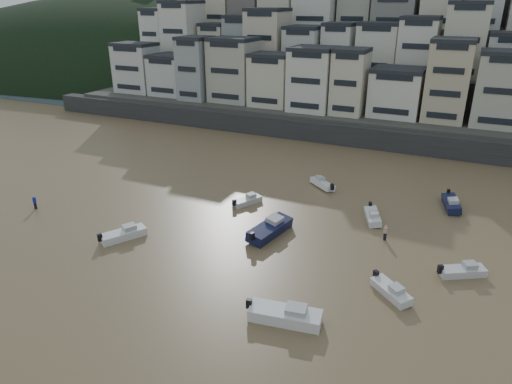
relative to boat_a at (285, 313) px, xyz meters
The scene contains 15 objects.
sea_strip 178.44m from the boat_a, 133.58° to the left, with size 340.00×340.00×0.00m, color #4E5D70.
harbor_wall 49.37m from the boat_a, 93.49° to the left, with size 140.00×3.00×3.50m, color #38383A.
hillside 89.95m from the boat_a, 88.89° to the left, with size 141.04×66.00×50.00m.
headland 160.90m from the boat_a, 132.16° to the left, with size 216.00×135.00×53.33m.
boat_a is the anchor object (origin of this frame).
boat_b 9.87m from the boat_a, 45.20° to the left, with size 4.53×1.48×1.23m, color silver, non-canonical shape.
boat_c 14.39m from the boat_a, 118.10° to the left, with size 6.80×2.23×1.85m, color #13163C, non-canonical shape.
boat_d 17.89m from the boat_a, 46.34° to the left, with size 4.58×1.50×1.25m, color silver, non-canonical shape.
boat_e 21.07m from the boat_a, 83.11° to the left, with size 4.76×1.56×1.30m, color white, non-canonical shape.
boat_f 22.78m from the boat_a, 123.41° to the left, with size 4.21×1.38×1.15m, color silver, non-canonical shape.
boat_h 28.74m from the boat_a, 101.44° to the left, with size 4.57×1.50×1.25m, color white, non-canonical shape.
boat_i 30.26m from the boat_a, 69.74° to the left, with size 5.38×1.76×1.47m, color #13193D, non-canonical shape.
boat_j 21.23m from the boat_a, 165.25° to the left, with size 5.19×1.70×1.42m, color white, non-canonical shape.
person_blue 35.87m from the boat_a, 169.00° to the left, with size 0.44×0.44×1.74m, color #1B1FCB, non-canonical shape.
person_pink 17.45m from the boat_a, 74.50° to the left, with size 0.44×0.44×1.74m, color #CD9990, non-canonical shape.
Camera 1 is at (23.22, -11.67, 23.41)m, focal length 32.00 mm.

